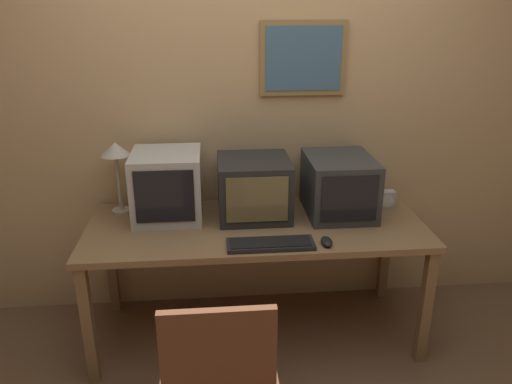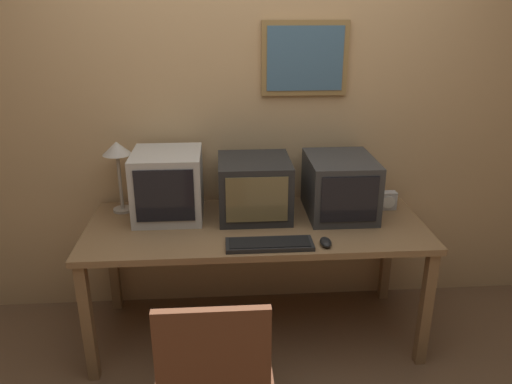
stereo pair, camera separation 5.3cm
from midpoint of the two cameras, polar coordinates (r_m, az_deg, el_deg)
wall_back at (r=3.05m, az=-1.22°, el=9.58°), size 8.00×0.08×2.60m
desk at (r=2.84m, az=-0.54°, el=-4.95°), size 1.89×0.76×0.73m
monitor_left at (r=2.89m, az=-10.62°, el=0.75°), size 0.39×0.40×0.38m
monitor_center at (r=2.88m, az=-0.71°, el=0.52°), size 0.41×0.42×0.34m
monitor_right at (r=2.94m, az=8.95°, el=0.75°), size 0.38×0.47×0.34m
keyboard_main at (r=2.56m, az=1.08°, el=-5.96°), size 0.45×0.15×0.03m
mouse_near_keyboard at (r=2.60m, az=7.48°, el=-5.64°), size 0.06×0.11×0.04m
desk_clock at (r=3.11m, az=14.11°, el=-0.83°), size 0.11×0.06×0.11m
desk_lamp at (r=2.97m, az=-16.22°, el=3.96°), size 0.17×0.17×0.43m
office_chair at (r=2.29m, az=-4.92°, el=-21.04°), size 0.50×0.50×0.86m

